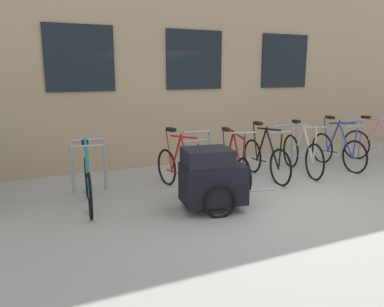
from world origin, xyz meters
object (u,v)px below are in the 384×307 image
bicycle_silver (302,154)px  bicycle_red (181,170)px  bicycle_pink (377,146)px  bicycle_maroon (232,165)px  bicycle_black (265,158)px  bicycle_blue (338,150)px  bike_trailer (212,178)px  bicycle_teal (88,182)px

bicycle_silver → bicycle_red: 2.70m
bicycle_pink → bicycle_maroon: size_ratio=0.97×
bicycle_black → bicycle_maroon: size_ratio=0.98×
bicycle_silver → bicycle_red: bearing=-177.2°
bicycle_blue → bike_trailer: 3.81m
bicycle_pink → bicycle_teal: bicycle_teal is taller
bicycle_silver → bike_trailer: (-2.64, -1.13, 0.09)m
bicycle_pink → bicycle_maroon: bicycle_maroon is taller
bicycle_teal → bike_trailer: size_ratio=1.11×
bicycle_silver → bike_trailer: bicycle_silver is taller
bicycle_pink → bicycle_silver: (-2.11, 0.02, 0.01)m
bicycle_blue → bicycle_maroon: 2.72m
bicycle_black → bicycle_silver: bearing=1.5°
bicycle_black → bicycle_pink: bicycle_black is taller
bicycle_black → bicycle_red: (-1.79, -0.11, -0.00)m
bicycle_blue → bicycle_red: bicycle_blue is taller
bicycle_pink → bicycle_blue: (-1.13, 0.05, -0.00)m
bicycle_teal → bicycle_red: size_ratio=0.97×
bicycle_pink → bicycle_blue: bearing=177.6°
bicycle_black → bicycle_pink: bearing=0.1°
bicycle_pink → bike_trailer: bearing=-166.9°
bicycle_silver → bicycle_maroon: (-1.73, -0.18, -0.02)m
bicycle_teal → bicycle_red: bearing=2.3°
bicycle_red → bike_trailer: bearing=-87.1°
bicycle_black → bicycle_blue: (1.88, 0.05, -0.00)m
bicycle_blue → bicycle_maroon: bicycle_blue is taller
bicycle_blue → bicycle_red: size_ratio=0.97×
bike_trailer → bicycle_silver: bearing=23.1°
bicycle_silver → bicycle_blue: bicycle_blue is taller
bicycle_black → bicycle_silver: (0.90, 0.02, 0.01)m
bicycle_pink → bicycle_red: bearing=-178.7°
bicycle_silver → bicycle_teal: 4.25m
bicycle_blue → bike_trailer: bearing=-162.3°
bicycle_teal → bicycle_black: bearing=2.9°
bicycle_black → bicycle_red: size_ratio=0.99×
bicycle_black → bicycle_silver: bicycle_black is taller
bicycle_pink → bicycle_maroon: bearing=-177.6°
bicycle_maroon → bicycle_red: bearing=177.2°
bicycle_teal → bicycle_pink: bearing=1.6°
bicycle_maroon → bicycle_black: bearing=10.7°
bicycle_black → bicycle_blue: 1.88m
bicycle_silver → bicycle_teal: bearing=-177.4°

